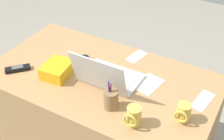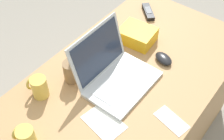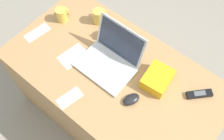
{
  "view_description": "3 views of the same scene",
  "coord_description": "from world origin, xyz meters",
  "px_view_note": "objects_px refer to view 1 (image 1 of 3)",
  "views": [
    {
      "loc": [
        -0.78,
        1.25,
        1.88
      ],
      "look_at": [
        -0.05,
        -0.04,
        0.76
      ],
      "focal_mm": 49.59,
      "sensor_mm": 36.0,
      "label": 1
    },
    {
      "loc": [
        -0.81,
        -0.53,
        1.81
      ],
      "look_at": [
        -0.08,
        0.04,
        0.8
      ],
      "focal_mm": 47.75,
      "sensor_mm": 36.0,
      "label": 2
    },
    {
      "loc": [
        0.49,
        -0.61,
        2.13
      ],
      "look_at": [
        0.0,
        -0.02,
        0.77
      ],
      "focal_mm": 41.54,
      "sensor_mm": 36.0,
      "label": 3
    }
  ],
  "objects_px": {
    "coffee_mug_tall": "(134,116)",
    "snack_bag": "(57,70)",
    "pen_holder": "(111,99)",
    "cordless_phone": "(18,69)",
    "laptop": "(107,76)",
    "coffee_mug_white": "(183,113)",
    "computer_mouse": "(82,59)"
  },
  "relations": [
    {
      "from": "coffee_mug_white",
      "to": "snack_bag",
      "type": "relative_size",
      "value": 0.55
    },
    {
      "from": "coffee_mug_white",
      "to": "coffee_mug_tall",
      "type": "distance_m",
      "value": 0.25
    },
    {
      "from": "computer_mouse",
      "to": "pen_holder",
      "type": "height_order",
      "value": "pen_holder"
    },
    {
      "from": "snack_bag",
      "to": "laptop",
      "type": "bearing_deg",
      "value": -165.43
    },
    {
      "from": "coffee_mug_white",
      "to": "coffee_mug_tall",
      "type": "xyz_separation_m",
      "value": [
        0.21,
        0.15,
        0.0
      ]
    },
    {
      "from": "computer_mouse",
      "to": "coffee_mug_tall",
      "type": "xyz_separation_m",
      "value": [
        -0.54,
        0.33,
        0.04
      ]
    },
    {
      "from": "coffee_mug_tall",
      "to": "pen_holder",
      "type": "height_order",
      "value": "pen_holder"
    },
    {
      "from": "laptop",
      "to": "coffee_mug_white",
      "type": "xyz_separation_m",
      "value": [
        -0.49,
        0.07,
        -0.0
      ]
    },
    {
      "from": "computer_mouse",
      "to": "coffee_mug_tall",
      "type": "relative_size",
      "value": 0.97
    },
    {
      "from": "coffee_mug_white",
      "to": "snack_bag",
      "type": "height_order",
      "value": "coffee_mug_white"
    },
    {
      "from": "coffee_mug_tall",
      "to": "snack_bag",
      "type": "relative_size",
      "value": 0.58
    },
    {
      "from": "coffee_mug_white",
      "to": "pen_holder",
      "type": "relative_size",
      "value": 0.57
    },
    {
      "from": "laptop",
      "to": "computer_mouse",
      "type": "height_order",
      "value": "laptop"
    },
    {
      "from": "pen_holder",
      "to": "cordless_phone",
      "type": "bearing_deg",
      "value": 0.07
    },
    {
      "from": "coffee_mug_tall",
      "to": "laptop",
      "type": "bearing_deg",
      "value": -37.94
    },
    {
      "from": "coffee_mug_tall",
      "to": "snack_bag",
      "type": "height_order",
      "value": "coffee_mug_tall"
    },
    {
      "from": "coffee_mug_white",
      "to": "cordless_phone",
      "type": "height_order",
      "value": "coffee_mug_white"
    },
    {
      "from": "coffee_mug_white",
      "to": "cordless_phone",
      "type": "bearing_deg",
      "value": 5.36
    },
    {
      "from": "cordless_phone",
      "to": "pen_holder",
      "type": "bearing_deg",
      "value": -179.93
    },
    {
      "from": "laptop",
      "to": "computer_mouse",
      "type": "bearing_deg",
      "value": -24.49
    },
    {
      "from": "coffee_mug_white",
      "to": "pen_holder",
      "type": "bearing_deg",
      "value": 14.7
    },
    {
      "from": "coffee_mug_white",
      "to": "snack_bag",
      "type": "xyz_separation_m",
      "value": [
        0.79,
        0.01,
        -0.01
      ]
    },
    {
      "from": "pen_holder",
      "to": "computer_mouse",
      "type": "bearing_deg",
      "value": -36.84
    },
    {
      "from": "laptop",
      "to": "cordless_phone",
      "type": "bearing_deg",
      "value": 16.82
    },
    {
      "from": "computer_mouse",
      "to": "coffee_mug_tall",
      "type": "bearing_deg",
      "value": 167.17
    },
    {
      "from": "snack_bag",
      "to": "cordless_phone",
      "type": "bearing_deg",
      "value": 19.55
    },
    {
      "from": "computer_mouse",
      "to": "cordless_phone",
      "type": "relative_size",
      "value": 0.74
    },
    {
      "from": "pen_holder",
      "to": "laptop",
      "type": "bearing_deg",
      "value": -54.22
    },
    {
      "from": "laptop",
      "to": "coffee_mug_white",
      "type": "bearing_deg",
      "value": 171.95
    },
    {
      "from": "laptop",
      "to": "pen_holder",
      "type": "xyz_separation_m",
      "value": [
        -0.12,
        0.16,
        0.0
      ]
    },
    {
      "from": "pen_holder",
      "to": "snack_bag",
      "type": "xyz_separation_m",
      "value": [
        0.42,
        -0.09,
        -0.02
      ]
    },
    {
      "from": "laptop",
      "to": "computer_mouse",
      "type": "xyz_separation_m",
      "value": [
        0.26,
        -0.12,
        -0.03
      ]
    }
  ]
}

